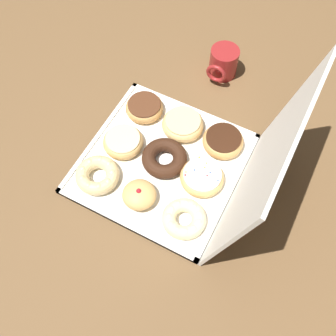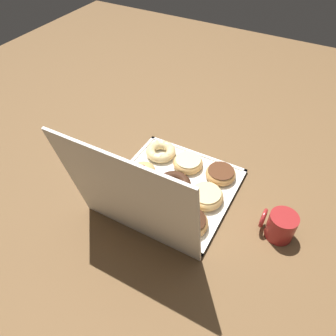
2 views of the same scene
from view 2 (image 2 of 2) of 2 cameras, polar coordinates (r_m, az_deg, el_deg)
ground_plane at (r=1.17m, az=0.85°, el=-3.67°), size 3.00×3.00×0.00m
donut_box at (r=1.16m, az=0.85°, el=-3.50°), size 0.41×0.41×0.01m
box_lid_open at (r=0.88m, az=-6.73°, el=-5.71°), size 0.41×0.09×0.39m
chocolate_frosted_donut_0 at (r=1.19m, az=9.23°, el=-0.99°), size 0.11×0.11×0.04m
glazed_ring_donut_1 at (r=1.22m, az=3.35°, el=1.00°), size 0.11×0.11×0.04m
cruller_donut_2 at (r=1.27m, az=-1.27°, el=2.96°), size 0.12×0.12×0.04m
glazed_ring_donut_3 at (r=1.11m, az=6.74°, el=-4.85°), size 0.12×0.12×0.04m
chocolate_cake_ring_donut_4 at (r=1.14m, az=1.00°, el=-2.97°), size 0.12×0.12×0.04m
jelly_filled_donut_5 at (r=1.19m, az=-4.27°, el=-0.42°), size 0.09×0.09×0.05m
chocolate_frosted_donut_6 at (r=1.04m, az=3.95°, el=-9.52°), size 0.11×0.11×0.04m
sprinkle_donut_7 at (r=1.07m, az=-2.07°, el=-6.81°), size 0.12×0.12×0.04m
cruller_donut_8 at (r=1.12m, az=-7.99°, el=-4.65°), size 0.11×0.11×0.04m
coffee_mug at (r=1.06m, az=19.10°, el=-9.47°), size 0.11×0.09×0.09m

